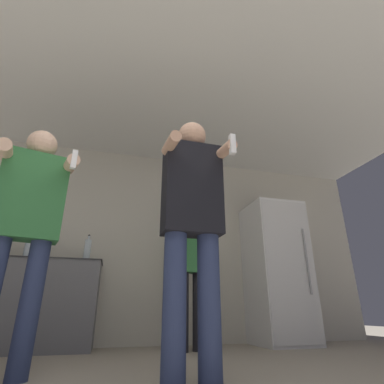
% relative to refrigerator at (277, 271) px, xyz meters
% --- Properties ---
extents(wall_back, '(7.00, 0.06, 2.55)m').
position_rel_refrigerator_xyz_m(wall_back, '(-1.94, 0.38, 0.38)').
color(wall_back, beige).
rests_on(wall_back, ground_plane).
extents(ceiling_slab, '(7.00, 3.64, 0.05)m').
position_rel_refrigerator_xyz_m(ceiling_slab, '(-1.94, -1.21, 1.68)').
color(ceiling_slab, silver).
rests_on(ceiling_slab, wall_back).
extents(refrigerator, '(0.69, 0.74, 1.80)m').
position_rel_refrigerator_xyz_m(refrigerator, '(0.00, 0.00, 0.00)').
color(refrigerator, white).
rests_on(refrigerator, ground_plane).
extents(counter, '(1.66, 0.55, 0.94)m').
position_rel_refrigerator_xyz_m(counter, '(-3.08, 0.10, -0.43)').
color(counter, slate).
rests_on(counter, ground_plane).
extents(bottle_red_label, '(0.08, 0.08, 0.31)m').
position_rel_refrigerator_xyz_m(bottle_red_label, '(-2.43, 0.04, 0.17)').
color(bottle_red_label, silver).
rests_on(bottle_red_label, counter).
extents(bottle_short_whiskey, '(0.07, 0.07, 0.27)m').
position_rel_refrigerator_xyz_m(bottle_short_whiskey, '(-3.07, 0.04, 0.15)').
color(bottle_short_whiskey, silver).
rests_on(bottle_short_whiskey, counter).
extents(bottle_tall_gin, '(0.08, 0.08, 0.32)m').
position_rel_refrigerator_xyz_m(bottle_tall_gin, '(-3.33, 0.04, 0.16)').
color(bottle_tall_gin, '#194723').
rests_on(bottle_tall_gin, counter).
extents(person_woman_foreground, '(0.46, 0.42, 1.73)m').
position_rel_refrigerator_xyz_m(person_woman_foreground, '(-1.65, -1.81, 0.07)').
color(person_woman_foreground, navy).
rests_on(person_woman_foreground, ground_plane).
extents(person_man_side, '(0.58, 0.53, 1.73)m').
position_rel_refrigerator_xyz_m(person_man_side, '(-2.76, -1.40, 0.12)').
color(person_man_side, navy).
rests_on(person_man_side, ground_plane).
extents(person_spectator_back, '(0.48, 0.49, 1.61)m').
position_rel_refrigerator_xyz_m(person_spectator_back, '(-1.25, -0.27, 0.01)').
color(person_spectator_back, black).
rests_on(person_spectator_back, ground_plane).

